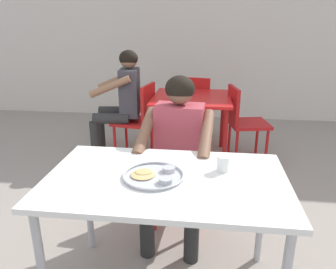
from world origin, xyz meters
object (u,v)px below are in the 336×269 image
(chair_red_far, at_px, (197,104))
(patron_background, at_px, (122,95))
(chair_foreground, at_px, (181,161))
(table_background_red, at_px, (192,104))
(table_foreground, at_px, (166,190))
(thali_tray, at_px, (154,175))
(diner_foreground, at_px, (177,145))
(drinking_cup, at_px, (223,163))
(chair_red_right, at_px, (242,119))
(chair_red_left, at_px, (140,116))

(chair_red_far, height_order, patron_background, patron_background)
(chair_red_far, bearing_deg, chair_foreground, -91.74)
(table_background_red, bearing_deg, table_foreground, -90.90)
(table_foreground, xyz_separation_m, chair_foreground, (0.02, 0.81, -0.19))
(thali_tray, bearing_deg, chair_red_far, 87.09)
(diner_foreground, distance_m, chair_red_far, 2.04)
(table_background_red, bearing_deg, drinking_cup, -82.01)
(chair_red_far, distance_m, patron_background, 1.06)
(diner_foreground, height_order, chair_red_far, diner_foreground)
(table_foreground, relative_size, thali_tray, 3.89)
(drinking_cup, xyz_separation_m, diner_foreground, (-0.29, 0.48, -0.10))
(chair_red_right, bearing_deg, drinking_cup, -98.98)
(chair_red_left, bearing_deg, patron_background, 173.22)
(thali_tray, xyz_separation_m, chair_red_far, (0.13, 2.62, -0.27))
(chair_foreground, distance_m, table_background_red, 1.21)
(thali_tray, distance_m, table_background_red, 2.02)
(drinking_cup, xyz_separation_m, chair_foreground, (-0.28, 0.70, -0.31))
(drinking_cup, bearing_deg, thali_tray, -161.79)
(chair_red_left, xyz_separation_m, chair_red_far, (0.63, 0.64, -0.00))
(thali_tray, distance_m, chair_foreground, 0.87)
(chair_foreground, relative_size, chair_red_far, 0.98)
(table_background_red, height_order, chair_red_far, chair_red_far)
(diner_foreground, relative_size, chair_red_left, 1.37)
(thali_tray, xyz_separation_m, chair_red_right, (0.66, 2.01, -0.26))
(chair_foreground, height_order, patron_background, patron_background)
(drinking_cup, xyz_separation_m, table_background_red, (-0.27, 1.90, -0.15))
(chair_red_right, bearing_deg, patron_background, 179.88)
(table_foreground, height_order, table_background_red, table_foreground)
(thali_tray, height_order, diner_foreground, diner_foreground)
(table_background_red, bearing_deg, chair_red_right, -1.15)
(diner_foreground, bearing_deg, table_foreground, -90.46)
(thali_tray, height_order, chair_red_left, chair_red_left)
(thali_tray, height_order, patron_background, patron_background)
(table_foreground, relative_size, drinking_cup, 14.39)
(chair_red_left, bearing_deg, table_foreground, -74.27)
(drinking_cup, bearing_deg, table_foreground, -159.43)
(chair_foreground, xyz_separation_m, chair_red_right, (0.58, 1.19, 0.01))
(chair_red_far, bearing_deg, table_background_red, -93.76)
(thali_tray, distance_m, chair_red_right, 2.13)
(chair_red_left, relative_size, patron_background, 0.70)
(diner_foreground, xyz_separation_m, table_background_red, (0.03, 1.42, -0.06))
(table_foreground, height_order, thali_tray, thali_tray)
(table_background_red, bearing_deg, thali_tray, -92.65)
(chair_foreground, relative_size, diner_foreground, 0.71)
(chair_foreground, xyz_separation_m, diner_foreground, (-0.01, -0.22, 0.22))
(patron_background, bearing_deg, thali_tray, -70.88)
(drinking_cup, relative_size, chair_foreground, 0.11)
(diner_foreground, bearing_deg, thali_tray, -96.39)
(table_background_red, bearing_deg, patron_background, -179.38)
(chair_foreground, relative_size, table_background_red, 0.96)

